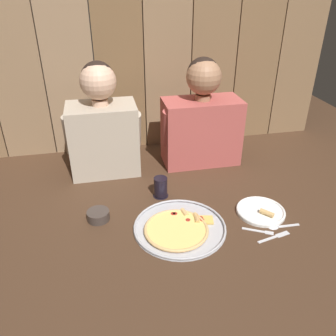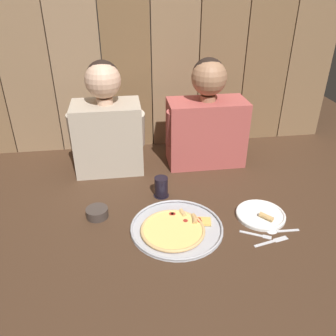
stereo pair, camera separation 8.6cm
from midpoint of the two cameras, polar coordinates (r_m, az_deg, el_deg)
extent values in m
plane|color=#422B1C|center=(1.56, -0.94, -7.57)|extent=(3.20, 3.20, 0.00)
cylinder|color=#B2B2B7|center=(1.48, 0.26, -9.92)|extent=(0.39, 0.39, 0.01)
torus|color=#B2B2B7|center=(1.47, 0.27, -9.68)|extent=(0.39, 0.39, 0.01)
cylinder|color=#B23823|center=(1.46, -0.36, -10.31)|extent=(0.26, 0.26, 0.00)
cylinder|color=#F4D170|center=(1.46, -0.36, -10.16)|extent=(0.25, 0.25, 0.01)
torus|color=tan|center=(1.46, -0.36, -10.16)|extent=(0.27, 0.27, 0.01)
cube|color=#EABC56|center=(1.51, 4.48, -8.59)|extent=(0.08, 0.07, 0.01)
cylinder|color=tan|center=(1.51, 3.13, -8.44)|extent=(0.03, 0.06, 0.02)
cylinder|color=#A3281E|center=(1.51, 3.81, -8.24)|extent=(0.02, 0.02, 0.00)
cylinder|color=#A3281E|center=(1.50, 4.01, -8.59)|extent=(0.02, 0.02, 0.00)
cube|color=#EABC56|center=(1.53, -0.35, -7.98)|extent=(0.09, 0.06, 0.01)
cylinder|color=tan|center=(1.54, 1.12, -7.43)|extent=(0.03, 0.05, 0.02)
cylinder|color=#A3281E|center=(1.53, -0.44, -7.59)|extent=(0.02, 0.02, 0.00)
cylinder|color=#A3281E|center=(1.53, -0.65, -7.58)|extent=(0.02, 0.02, 0.00)
cube|color=#EFC660|center=(1.51, 1.83, -8.57)|extent=(0.07, 0.05, 0.01)
cylinder|color=tan|center=(1.51, 3.08, -8.24)|extent=(0.02, 0.05, 0.02)
cylinder|color=#A3281E|center=(1.50, 1.66, -8.61)|extent=(0.02, 0.02, 0.00)
cylinder|color=white|center=(1.61, 13.58, -7.04)|extent=(0.22, 0.22, 0.01)
torus|color=white|center=(1.61, 13.61, -6.87)|extent=(0.22, 0.22, 0.01)
cylinder|color=tan|center=(1.58, 14.52, -7.26)|extent=(0.06, 0.06, 0.02)
cylinder|color=black|center=(1.68, -2.69, -4.55)|extent=(0.07, 0.07, 0.01)
cylinder|color=black|center=(1.65, -2.73, -3.11)|extent=(0.06, 0.06, 0.09)
cylinder|color=#3D332D|center=(1.56, -13.04, -7.68)|extent=(0.10, 0.10, 0.04)
cylinder|color=#B23823|center=(1.55, -13.08, -7.37)|extent=(0.08, 0.08, 0.02)
cube|color=silver|center=(1.50, 12.34, -10.01)|extent=(0.09, 0.05, 0.01)
cube|color=silver|center=(1.50, 14.84, -10.34)|extent=(0.04, 0.03, 0.01)
cube|color=silver|center=(1.47, 14.53, -11.35)|extent=(0.10, 0.03, 0.01)
cube|color=silver|center=(1.51, 16.88, -10.45)|extent=(0.06, 0.03, 0.00)
cube|color=silver|center=(1.57, 17.86, -9.06)|extent=(0.10, 0.02, 0.01)
ellipsoid|color=silver|center=(1.54, 15.53, -9.39)|extent=(0.05, 0.03, 0.01)
cube|color=#B2A38E|center=(1.85, -11.90, 4.69)|extent=(0.35, 0.23, 0.37)
cylinder|color=#DBAD8E|center=(1.78, -12.57, 10.56)|extent=(0.08, 0.08, 0.03)
sphere|color=#DBAD8E|center=(1.75, -12.94, 13.77)|extent=(0.18, 0.18, 0.18)
sphere|color=black|center=(1.76, -12.99, 14.29)|extent=(0.16, 0.16, 0.16)
cylinder|color=#B2A38E|center=(1.80, -16.99, 5.26)|extent=(0.08, 0.11, 0.21)
cylinder|color=#B2A38E|center=(1.80, -7.09, 6.28)|extent=(0.08, 0.14, 0.22)
cube|color=#AD4C47|center=(1.92, 4.20, 6.01)|extent=(0.42, 0.21, 0.36)
cylinder|color=#9E7051|center=(1.85, 4.43, 11.59)|extent=(0.08, 0.08, 0.03)
sphere|color=#9E7051|center=(1.82, 4.56, 14.77)|extent=(0.18, 0.18, 0.18)
sphere|color=black|center=(1.83, 4.46, 15.29)|extent=(0.17, 0.17, 0.17)
cylinder|color=#AD4C47|center=(1.82, -1.17, 6.62)|extent=(0.08, 0.11, 0.21)
cylinder|color=#AD4C47|center=(1.92, 10.07, 7.42)|extent=(0.08, 0.11, 0.21)
cube|color=#876849|center=(2.06, -25.70, 17.29)|extent=(0.27, 0.03, 1.21)
cube|color=#8E6F51|center=(2.02, -17.77, 18.49)|extent=(0.27, 0.03, 1.21)
cube|color=brown|center=(2.01, -9.53, 19.39)|extent=(0.27, 0.03, 1.21)
cube|color=#846647|center=(2.04, -1.34, 19.90)|extent=(0.27, 0.03, 1.21)
cube|color=brown|center=(2.11, 6.51, 20.04)|extent=(0.27, 0.03, 1.21)
cube|color=brown|center=(2.21, 13.76, 19.86)|extent=(0.27, 0.03, 1.21)
cube|color=brown|center=(2.33, 20.27, 19.45)|extent=(0.27, 0.03, 1.21)
camera|label=1|loc=(0.04, -91.59, -0.90)|focal=36.84mm
camera|label=2|loc=(0.04, 88.41, 0.90)|focal=36.84mm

